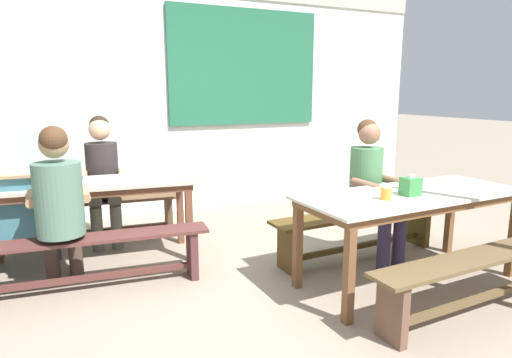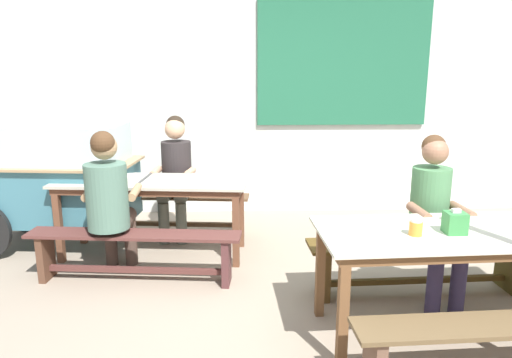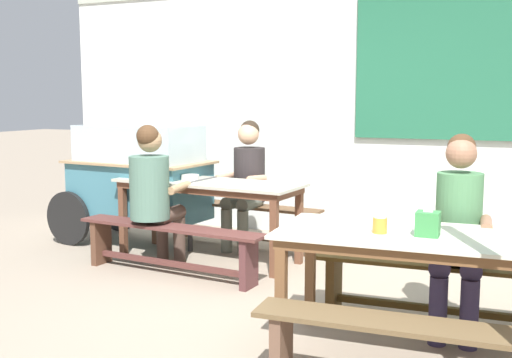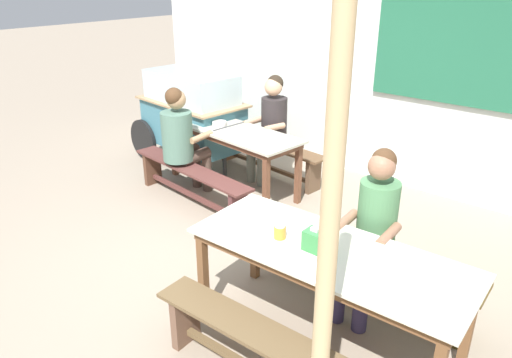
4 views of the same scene
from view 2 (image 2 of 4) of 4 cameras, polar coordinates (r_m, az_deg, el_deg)
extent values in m
plane|color=gray|center=(3.62, 2.60, -15.88)|extent=(40.00, 40.00, 0.00)
cube|color=silver|center=(5.81, 0.57, 9.02)|extent=(7.22, 0.12, 2.67)
cube|color=#246647|center=(5.84, 10.52, 13.62)|extent=(2.04, 0.03, 1.46)
cube|color=#B9B5A2|center=(4.53, -12.47, -0.27)|extent=(1.84, 0.79, 0.03)
cube|color=brown|center=(4.54, -12.45, -0.80)|extent=(1.76, 0.72, 0.06)
cube|color=brown|center=(4.73, -1.83, -4.41)|extent=(0.07, 0.07, 0.65)
cube|color=brown|center=(4.26, -2.44, -6.44)|extent=(0.07, 0.07, 0.65)
cube|color=brown|center=(5.14, -20.30, -3.82)|extent=(0.07, 0.07, 0.65)
cube|color=brown|center=(4.71, -22.70, -5.56)|extent=(0.07, 0.07, 0.65)
cube|color=beige|center=(3.35, 23.62, -5.83)|extent=(1.90, 0.82, 0.02)
cube|color=brown|center=(3.36, 23.56, -6.48)|extent=(1.81, 0.76, 0.06)
cube|color=brown|center=(3.48, 7.76, -11.18)|extent=(0.06, 0.06, 0.66)
cube|color=brown|center=(2.94, 10.42, -16.11)|extent=(0.06, 0.06, 0.66)
cube|color=brown|center=(5.18, -10.51, -2.04)|extent=(1.75, 0.43, 0.02)
cube|color=brown|center=(5.11, -2.25, -4.52)|extent=(0.08, 0.23, 0.40)
cube|color=brown|center=(5.46, -18.05, -4.02)|extent=(0.08, 0.23, 0.40)
cube|color=brown|center=(5.27, -10.37, -5.35)|extent=(1.45, 0.18, 0.04)
cube|color=#562E2A|center=(4.07, -14.55, -6.51)|extent=(1.80, 0.42, 0.03)
cube|color=#522D2D|center=(3.98, -3.59, -9.83)|extent=(0.08, 0.22, 0.40)
cube|color=brown|center=(4.43, -24.03, -8.55)|extent=(0.08, 0.22, 0.40)
cube|color=#562E2A|center=(4.18, -14.30, -10.58)|extent=(1.50, 0.19, 0.04)
cube|color=#503B17|center=(3.96, 19.11, -7.36)|extent=(1.77, 0.39, 0.03)
cube|color=#493B15|center=(4.39, 28.14, -9.20)|extent=(0.07, 0.27, 0.40)
cube|color=brown|center=(3.81, 8.13, -11.04)|extent=(0.07, 0.27, 0.40)
cube|color=#503B17|center=(4.08, 18.78, -11.51)|extent=(1.48, 0.11, 0.04)
cube|color=teal|center=(5.05, -22.21, -1.50)|extent=(1.42, 0.84, 0.57)
cube|color=silver|center=(4.96, -22.68, 3.82)|extent=(1.28, 0.75, 0.38)
cube|color=#A2825B|center=(4.99, -22.50, 1.79)|extent=(1.51, 0.92, 0.02)
cylinder|color=black|center=(5.74, -26.01, -3.12)|extent=(0.56, 0.10, 0.55)
cylinder|color=#333333|center=(4.94, -15.25, -6.41)|extent=(0.05, 0.05, 0.28)
cylinder|color=#3F3F3F|center=(4.71, -12.91, 0.27)|extent=(0.10, 0.71, 0.04)
cylinder|color=#616659|center=(4.94, -11.05, -5.25)|extent=(0.11, 0.11, 0.43)
cylinder|color=#616659|center=(4.90, -9.00, -5.31)|extent=(0.11, 0.11, 0.43)
cylinder|color=#616659|center=(5.01, -10.79, -1.83)|extent=(0.15, 0.35, 0.13)
cylinder|color=#616659|center=(4.97, -8.77, -1.86)|extent=(0.15, 0.35, 0.13)
cylinder|color=#2B2526|center=(5.08, -9.55, 1.45)|extent=(0.31, 0.31, 0.54)
sphere|color=tan|center=(4.99, -9.77, 5.99)|extent=(0.21, 0.21, 0.21)
sphere|color=#2D2319|center=(5.02, -9.72, 6.45)|extent=(0.20, 0.20, 0.20)
cylinder|color=tan|center=(4.95, -11.96, 0.89)|extent=(0.09, 0.30, 0.07)
cylinder|color=tan|center=(4.88, -7.93, 0.87)|extent=(0.09, 0.31, 0.09)
cylinder|color=#322B49|center=(3.72, 20.70, -12.17)|extent=(0.11, 0.11, 0.43)
cylinder|color=#322B49|center=(3.81, 23.19, -11.85)|extent=(0.11, 0.11, 0.43)
cylinder|color=#322B49|center=(3.77, 19.83, -7.42)|extent=(0.15, 0.41, 0.13)
cylinder|color=#322B49|center=(3.85, 22.27, -7.21)|extent=(0.15, 0.41, 0.13)
cylinder|color=#4C8052|center=(3.88, 20.22, -2.72)|extent=(0.29, 0.29, 0.55)
sphere|color=#93654C|center=(3.78, 20.84, 3.11)|extent=(0.20, 0.20, 0.20)
sphere|color=#4C331E|center=(3.80, 20.68, 3.70)|extent=(0.18, 0.18, 0.18)
cylinder|color=#93654C|center=(3.66, 19.07, -3.77)|extent=(0.09, 0.30, 0.07)
cylinder|color=#93654C|center=(3.81, 23.62, -3.51)|extent=(0.09, 0.30, 0.07)
cylinder|color=#4B382F|center=(4.49, -14.87, -7.38)|extent=(0.11, 0.11, 0.43)
cylinder|color=#4B382F|center=(4.53, -17.11, -7.33)|extent=(0.11, 0.11, 0.43)
cylinder|color=#4B382F|center=(4.25, -15.55, -4.83)|extent=(0.13, 0.38, 0.13)
cylinder|color=#4B382F|center=(4.29, -17.90, -4.80)|extent=(0.13, 0.38, 0.13)
cylinder|color=#4F7362|center=(4.04, -17.55, -2.02)|extent=(0.34, 0.34, 0.54)
sphere|color=tan|center=(3.97, -17.88, 3.72)|extent=(0.21, 0.21, 0.21)
sphere|color=#4C331E|center=(3.94, -18.03, 4.17)|extent=(0.19, 0.19, 0.19)
cylinder|color=tan|center=(4.17, -14.40, -1.54)|extent=(0.07, 0.30, 0.09)
cylinder|color=tan|center=(4.26, -19.39, -1.55)|extent=(0.07, 0.30, 0.09)
cube|color=#388644|center=(3.24, 22.90, -4.90)|extent=(0.13, 0.12, 0.14)
cube|color=white|center=(3.22, 23.02, -3.54)|extent=(0.05, 0.04, 0.02)
cylinder|color=orange|center=(3.12, 18.73, -5.67)|extent=(0.08, 0.08, 0.09)
cylinder|color=white|center=(3.11, 18.80, -4.75)|extent=(0.07, 0.07, 0.02)
cylinder|color=silver|center=(4.57, -14.83, 0.19)|extent=(0.17, 0.17, 0.05)
camera|label=1|loc=(1.13, -72.97, -8.54)|focal=30.74mm
camera|label=3|loc=(1.92, 105.59, -11.59)|focal=42.90mm
camera|label=4|loc=(2.93, 81.59, 15.30)|focal=33.94mm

